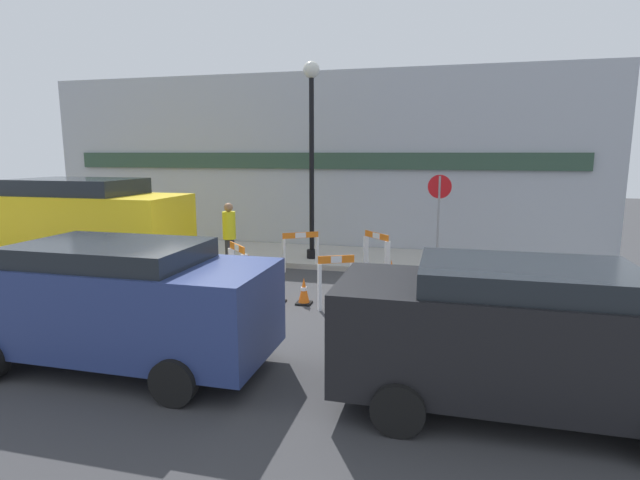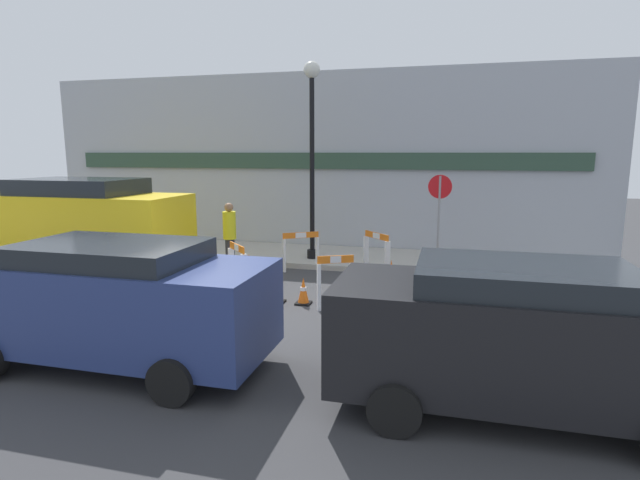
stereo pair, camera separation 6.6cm
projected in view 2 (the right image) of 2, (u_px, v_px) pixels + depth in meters
The scene contains 20 objects.
ground_plane at pixel (199, 322), 9.08m from camera, with size 60.00×60.00×0.00m, color #38383A.
sidewalk_slab at pixel (296, 255), 14.70m from camera, with size 18.00×2.80×0.14m.
storefront_facade at pixel (309, 162), 15.64m from camera, with size 18.00×0.22×5.50m.
streetlamp_post at pixel (312, 135), 13.33m from camera, with size 0.44×0.44×5.26m.
stop_sign at pixel (439, 206), 12.64m from camera, with size 0.59×0.12×2.36m.
barricade_0 at pixel (238, 267), 10.81m from camera, with size 0.68×0.70×1.11m.
barricade_1 at pixel (335, 281), 9.74m from camera, with size 0.71×0.43×1.08m.
barricade_2 at pixel (376, 252), 12.35m from camera, with size 0.76×0.80×1.11m.
barricade_3 at pixel (301, 249), 12.98m from camera, with size 0.88×0.64×1.02m.
traffic_cone_0 at pixel (249, 265), 12.48m from camera, with size 0.30×0.30×0.55m.
traffic_cone_1 at pixel (303, 291), 10.13m from camera, with size 0.30×0.30×0.55m.
traffic_cone_2 at pixel (277, 286), 10.20m from camera, with size 0.30×0.30×0.71m.
traffic_cone_3 at pixel (381, 286), 10.26m from camera, with size 0.30×0.30×0.70m.
traffic_cone_4 at pixel (391, 277), 10.97m from camera, with size 0.30×0.30×0.74m.
traffic_cone_5 at pixel (262, 269), 11.99m from camera, with size 0.30×0.30×0.61m.
person_worker at pixel (230, 234), 12.87m from camera, with size 0.43×0.43×1.78m.
person_pedestrian at pixel (96, 216), 16.39m from camera, with size 0.36×0.36×1.61m.
parked_car_1 at pixel (113, 297), 7.10m from camera, with size 4.52×1.92×1.81m.
parked_car_2 at pixel (520, 331), 5.76m from camera, with size 4.32×1.89×1.80m.
work_van at pixel (82, 225), 12.08m from camera, with size 5.11×2.11×2.44m.
Camera 2 is at (4.31, -7.86, 3.04)m, focal length 28.00 mm.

